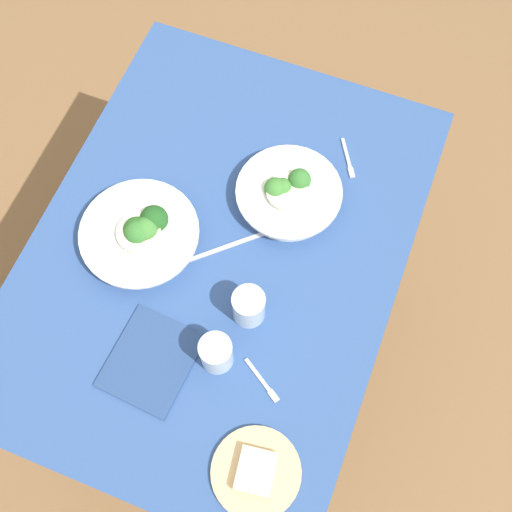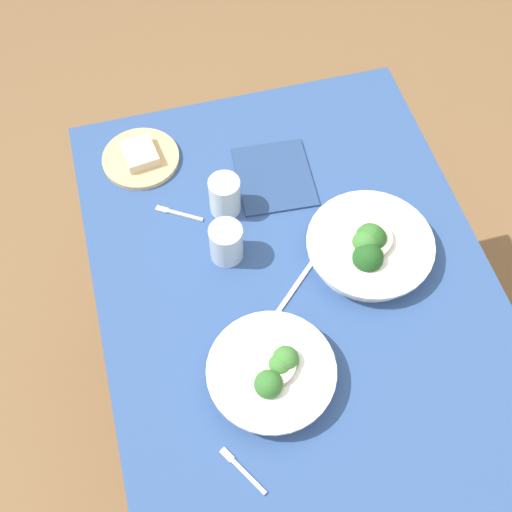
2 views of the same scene
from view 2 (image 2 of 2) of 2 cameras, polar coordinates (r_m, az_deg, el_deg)
name	(u,v)px [view 2 (image 2 of 2)]	position (r m, az deg, el deg)	size (l,w,h in m)	color
ground_plane	(284,405)	(2.10, 2.42, -12.59)	(6.00, 6.00, 0.00)	brown
dining_table	(294,316)	(1.53, 3.26, -5.19)	(1.12, 0.83, 0.76)	#2D4C84
broccoli_bowl_far	(272,373)	(1.28, 1.39, -9.97)	(0.25, 0.25, 0.08)	white
broccoli_bowl_near	(369,247)	(1.43, 9.67, 0.80)	(0.27, 0.27, 0.08)	white
bread_side_plate	(141,157)	(1.60, -9.86, 8.35)	(0.18, 0.18, 0.04)	#D6B27A
water_glass_center	(226,243)	(1.40, -2.57, 1.16)	(0.07, 0.07, 0.09)	silver
water_glass_side	(225,196)	(1.46, -2.70, 5.19)	(0.07, 0.07, 0.09)	silver
fork_by_far_bowl	(177,213)	(1.50, -6.77, 3.65)	(0.07, 0.10, 0.00)	#B7B7BC
fork_by_near_bowl	(241,469)	(1.26, -1.29, -17.77)	(0.10, 0.07, 0.00)	#B7B7BC
table_knife_left	(290,294)	(1.38, 2.95, -3.28)	(0.19, 0.01, 0.00)	#B7B7BC
napkin_folded_upper	(274,177)	(1.55, 1.58, 6.80)	(0.20, 0.17, 0.01)	navy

